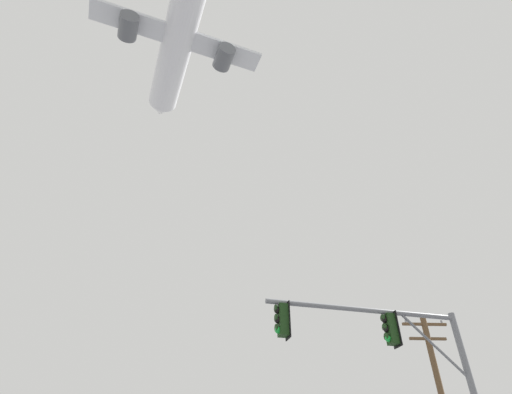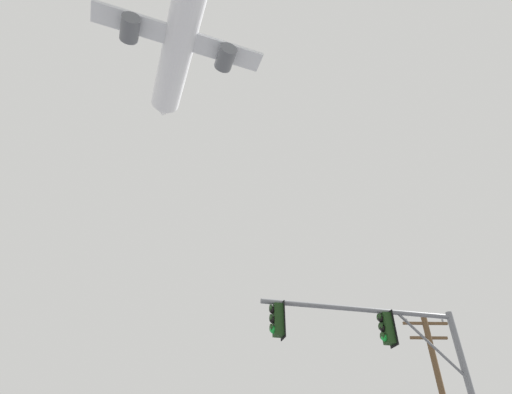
# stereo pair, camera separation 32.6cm
# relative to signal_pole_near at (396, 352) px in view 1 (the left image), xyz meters

# --- Properties ---
(signal_pole_near) EXTENTS (6.18, 1.42, 5.59)m
(signal_pole_near) POSITION_rel_signal_pole_near_xyz_m (0.00, 0.00, 0.00)
(signal_pole_near) COLOR slate
(signal_pole_near) RESTS_ON ground
(airplane) EXTENTS (21.79, 28.21, 7.82)m
(airplane) POSITION_rel_signal_pole_near_xyz_m (-13.46, 19.38, 44.47)
(airplane) COLOR white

